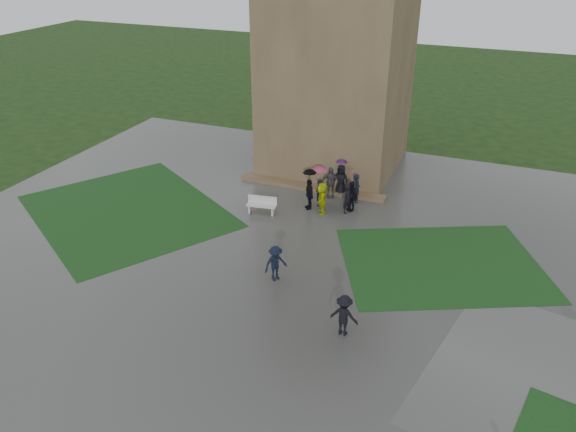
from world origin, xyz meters
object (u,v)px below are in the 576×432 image
at_px(bench, 262,205).
at_px(pedestrian_mid, 276,263).
at_px(tower, 340,22).
at_px(pedestrian_near, 344,315).

xyz_separation_m(bench, pedestrian_mid, (3.28, -5.74, 0.35)).
distance_m(tower, pedestrian_near, 19.32).
bearing_deg(pedestrian_near, pedestrian_mid, -29.84).
relative_size(bench, pedestrian_near, 0.98).
distance_m(tower, pedestrian_mid, 16.39).
height_order(tower, bench, tower).
relative_size(bench, pedestrian_mid, 1.01).
distance_m(bench, pedestrian_near, 10.90).
bearing_deg(tower, bench, -99.94).
relative_size(tower, bench, 10.63).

